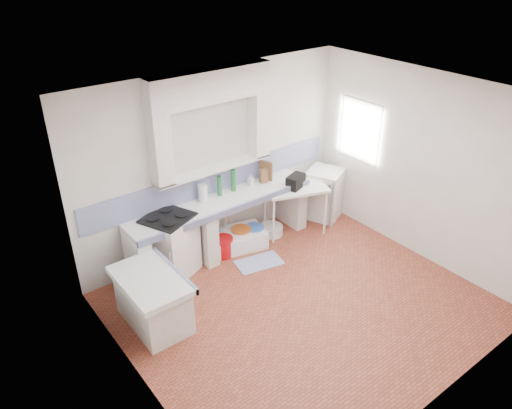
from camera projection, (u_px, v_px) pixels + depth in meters
floor at (302, 305)px, 6.59m from camera, size 4.50×4.50×0.00m
ceiling at (313, 101)px, 5.24m from camera, size 4.50×4.50×0.00m
wall_back at (215, 161)px, 7.30m from camera, size 4.50×0.00×4.50m
wall_front at (455, 300)px, 4.53m from camera, size 4.50×0.00×4.50m
wall_left at (134, 286)px, 4.71m from camera, size 0.00×4.50×4.50m
wall_right at (421, 167)px, 7.12m from camera, size 0.00×4.50×4.50m
alcove_mass at (210, 86)px, 6.60m from camera, size 1.90×0.25×0.45m
window_frame at (367, 129)px, 7.95m from camera, size 0.35×0.86×1.06m
lace_valance at (363, 108)px, 7.69m from camera, size 0.01×0.84×0.24m
counter_slab at (222, 203)px, 7.30m from camera, size 3.00×0.60×0.08m
counter_lip at (233, 210)px, 7.11m from camera, size 3.00×0.04×0.10m
counter_pier_left at (139, 261)px, 6.77m from camera, size 0.20×0.55×0.82m
counter_pier_mid at (204, 236)px, 7.33m from camera, size 0.20×0.55×0.82m
counter_pier_right at (292, 202)px, 8.27m from camera, size 0.20×0.55×0.82m
peninsula_top at (151, 280)px, 5.98m from camera, size 0.70×1.10×0.08m
peninsula_base at (153, 303)px, 6.15m from camera, size 0.60×1.00×0.62m
peninsula_lip at (174, 270)px, 6.16m from camera, size 0.04×1.10×0.10m
backsplash at (216, 180)px, 7.44m from camera, size 4.27×0.03×0.40m
stove at (170, 246)px, 7.02m from camera, size 0.83×0.82×0.90m
sink at (233, 241)px, 7.74m from camera, size 1.10×0.76×0.24m
side_table at (295, 210)px, 8.03m from camera, size 1.12×0.86×0.04m
fridge at (324, 194)px, 8.48m from camera, size 0.74×0.74×0.87m
bucket_red at (223, 247)px, 7.55m from camera, size 0.43×0.43×0.30m
bucket_orange at (241, 237)px, 7.80m from camera, size 0.39×0.39×0.29m
bucket_blue at (254, 235)px, 7.86m from camera, size 0.35×0.35×0.29m
basin_white at (271, 230)px, 8.11m from camera, size 0.50×0.50×0.15m
water_bottle_a at (222, 237)px, 7.77m from camera, size 0.11×0.11×0.32m
water_bottle_b at (233, 235)px, 7.85m from camera, size 0.08×0.08×0.29m
black_bag at (296, 182)px, 7.77m from camera, size 0.38×0.30×0.21m
green_bottle_a at (219, 186)px, 7.34m from camera, size 0.09×0.09×0.32m
green_bottle_b at (233, 180)px, 7.47m from camera, size 0.10×0.10×0.36m
knife_block at (264, 176)px, 7.76m from camera, size 0.13×0.11×0.22m
cutting_board at (266, 171)px, 7.82m from camera, size 0.11×0.23×0.32m
paper_towel at (203, 193)px, 7.20m from camera, size 0.16×0.16×0.27m
soap_bottle at (251, 180)px, 7.69m from camera, size 0.09×0.09×0.18m
rug at (259, 262)px, 7.43m from camera, size 0.76×0.53×0.01m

